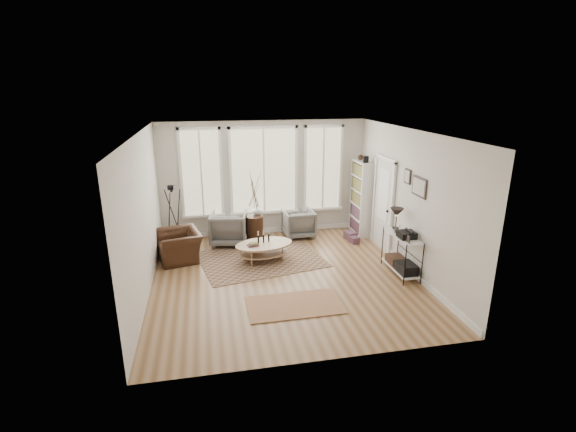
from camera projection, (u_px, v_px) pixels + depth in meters
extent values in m
plane|color=#97724E|center=(284.00, 277.00, 8.46)|extent=(5.50, 5.50, 0.00)
plane|color=white|center=(284.00, 132.00, 7.59)|extent=(5.50, 5.50, 0.00)
cube|color=beige|center=(264.00, 178.00, 10.60)|extent=(5.20, 0.04, 2.90)
cube|color=beige|center=(323.00, 267.00, 5.45)|extent=(5.20, 0.04, 2.90)
cube|color=beige|center=(143.00, 216.00, 7.54)|extent=(0.04, 5.50, 2.90)
cube|color=beige|center=(409.00, 201.00, 8.51)|extent=(0.04, 5.50, 2.90)
cube|color=white|center=(265.00, 230.00, 11.01)|extent=(5.10, 0.04, 0.12)
cube|color=white|center=(402.00, 264.00, 8.93)|extent=(0.03, 5.40, 0.12)
cube|color=#DDC989|center=(264.00, 171.00, 10.52)|extent=(1.60, 0.03, 2.10)
cube|color=#DDC989|center=(201.00, 173.00, 10.23)|extent=(0.90, 0.03, 2.10)
cube|color=#DDC989|center=(323.00, 169.00, 10.81)|extent=(0.90, 0.03, 2.10)
cube|color=white|center=(264.00, 171.00, 10.50)|extent=(1.74, 0.06, 2.24)
cube|color=white|center=(201.00, 173.00, 10.21)|extent=(1.04, 0.06, 2.24)
cube|color=white|center=(323.00, 169.00, 10.79)|extent=(1.04, 0.06, 2.24)
cube|color=white|center=(265.00, 212.00, 10.81)|extent=(4.10, 0.12, 0.06)
cube|color=silver|center=(383.00, 205.00, 9.70)|extent=(0.04, 0.88, 2.10)
cube|color=white|center=(383.00, 195.00, 9.62)|extent=(0.01, 0.55, 1.20)
cube|color=white|center=(392.00, 211.00, 9.24)|extent=(0.06, 0.08, 2.18)
cube|color=white|center=(374.00, 200.00, 10.16)|extent=(0.06, 0.08, 2.18)
cube|color=white|center=(386.00, 159.00, 9.37)|extent=(0.06, 1.06, 0.08)
sphere|color=black|center=(387.00, 211.00, 9.40)|extent=(0.06, 0.06, 0.06)
cube|color=white|center=(367.00, 202.00, 10.33)|extent=(0.30, 0.03, 1.90)
cube|color=white|center=(355.00, 194.00, 11.09)|extent=(0.30, 0.03, 1.90)
cube|color=white|center=(366.00, 198.00, 10.74)|extent=(0.02, 0.85, 1.90)
cube|color=white|center=(361.00, 198.00, 10.71)|extent=(0.30, 0.81, 1.90)
cube|color=maroon|center=(361.00, 198.00, 10.71)|extent=(0.24, 0.75, 1.76)
cube|color=black|center=(366.00, 159.00, 10.21)|extent=(0.12, 0.10, 0.16)
sphere|color=#341D11|center=(361.00, 157.00, 10.54)|extent=(0.14, 0.14, 0.14)
cube|color=white|center=(400.00, 268.00, 8.59)|extent=(0.37, 1.07, 0.03)
cube|color=white|center=(403.00, 236.00, 8.38)|extent=(0.37, 1.07, 0.02)
cylinder|color=black|center=(405.00, 265.00, 7.97)|extent=(0.02, 0.02, 0.85)
cylinder|color=black|center=(422.00, 264.00, 8.03)|extent=(0.02, 0.02, 0.85)
cylinder|color=black|center=(382.00, 245.00, 8.96)|extent=(0.02, 0.02, 0.85)
cylinder|color=black|center=(398.00, 244.00, 9.03)|extent=(0.02, 0.02, 0.85)
cylinder|color=black|center=(396.00, 228.00, 8.69)|extent=(0.14, 0.14, 0.02)
cylinder|color=black|center=(396.00, 222.00, 8.65)|extent=(0.02, 0.02, 0.30)
cone|color=black|center=(397.00, 212.00, 8.59)|extent=(0.28, 0.28, 0.18)
cube|color=black|center=(407.00, 235.00, 8.21)|extent=(0.32, 0.30, 0.13)
cube|color=black|center=(406.00, 268.00, 8.32)|extent=(0.32, 0.45, 0.20)
cube|color=#341D11|center=(396.00, 260.00, 8.77)|extent=(0.32, 0.40, 0.16)
cube|color=black|center=(408.00, 239.00, 7.94)|extent=(0.02, 0.10, 0.14)
cube|color=black|center=(396.00, 230.00, 8.45)|extent=(0.02, 0.10, 0.12)
cube|color=black|center=(419.00, 187.00, 8.01)|extent=(0.03, 0.52, 0.38)
cube|color=silver|center=(419.00, 187.00, 8.01)|extent=(0.01, 0.44, 0.30)
cube|color=black|center=(408.00, 176.00, 8.45)|extent=(0.03, 0.24, 0.30)
cube|color=silver|center=(407.00, 176.00, 8.45)|extent=(0.01, 0.18, 0.24)
cube|color=brown|center=(261.00, 259.00, 9.32)|extent=(2.93, 2.42, 0.01)
cube|color=brown|center=(295.00, 305.00, 7.36)|extent=(1.68, 0.95, 0.01)
ellipsoid|color=tan|center=(264.00, 253.00, 9.20)|extent=(1.21, 0.89, 0.03)
ellipsoid|color=tan|center=(264.00, 244.00, 9.14)|extent=(1.41, 1.04, 0.04)
cylinder|color=tan|center=(249.00, 258.00, 8.94)|extent=(0.04, 0.04, 0.36)
cylinder|color=tan|center=(282.00, 255.00, 9.08)|extent=(0.04, 0.04, 0.36)
cylinder|color=tan|center=(247.00, 251.00, 9.32)|extent=(0.04, 0.04, 0.36)
cylinder|color=tan|center=(278.00, 248.00, 9.46)|extent=(0.04, 0.04, 0.36)
cylinder|color=black|center=(258.00, 239.00, 9.13)|extent=(0.04, 0.04, 0.18)
cylinder|color=black|center=(264.00, 239.00, 9.15)|extent=(0.04, 0.04, 0.18)
cylinder|color=black|center=(269.00, 238.00, 9.18)|extent=(0.04, 0.04, 0.18)
cube|color=#355129|center=(253.00, 244.00, 8.99)|extent=(0.22, 0.16, 0.06)
imported|color=slate|center=(229.00, 228.00, 10.13)|extent=(0.99, 1.01, 0.80)
imported|color=slate|center=(299.00, 223.00, 10.64)|extent=(0.79, 0.81, 0.70)
cylinder|color=#341D11|center=(255.00, 228.00, 10.37)|extent=(0.42, 0.42, 0.63)
imported|color=silver|center=(257.00, 210.00, 10.36)|extent=(0.29, 0.29, 0.26)
imported|color=#341D11|center=(179.00, 246.00, 9.22)|extent=(1.18, 1.09, 0.65)
cylinder|color=black|center=(171.00, 191.00, 9.67)|extent=(0.06, 0.06, 0.06)
cube|color=black|center=(171.00, 188.00, 9.65)|extent=(0.17, 0.15, 0.11)
cylinder|color=black|center=(171.00, 188.00, 9.57)|extent=(0.06, 0.08, 0.06)
cube|color=maroon|center=(350.00, 235.00, 10.51)|extent=(0.31, 0.35, 0.19)
cube|color=maroon|center=(354.00, 240.00, 10.26)|extent=(0.24, 0.28, 0.16)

